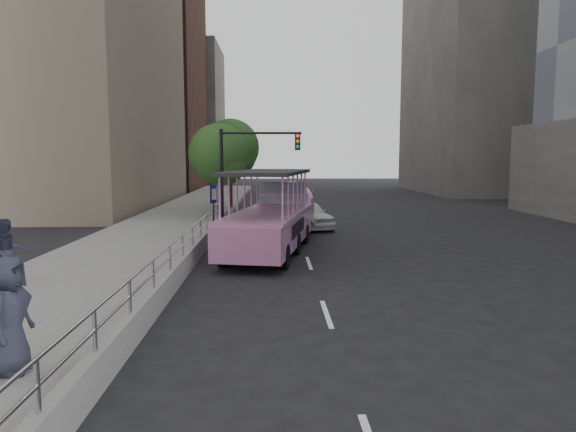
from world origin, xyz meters
name	(u,v)px	position (x,y,z in m)	size (l,w,h in m)	color
ground	(283,292)	(0.00, 0.00, 0.00)	(160.00, 160.00, 0.00)	black
sidewalk	(156,235)	(-5.75, 10.00, 0.15)	(5.50, 80.00, 0.30)	gray
kerb_wall	(183,262)	(-3.12, 2.00, 0.48)	(0.24, 30.00, 0.36)	gray
guardrail	(182,241)	(-3.12, 2.00, 1.14)	(0.07, 22.00, 0.71)	#BCBCC1
duck_boat	(274,220)	(-0.22, 6.92, 1.21)	(4.16, 10.05, 3.25)	black
car	(306,214)	(1.50, 13.11, 0.74)	(1.76, 4.37, 1.49)	white
pedestrian_mid	(8,251)	(-7.55, 0.10, 1.19)	(0.87, 0.68, 1.79)	#272939
pedestrian_far	(10,315)	(-4.47, -5.91, 1.25)	(0.93, 0.61, 1.90)	#272939
parking_sign	(214,205)	(-3.00, 9.52, 1.59)	(0.25, 0.52, 2.49)	black
traffic_signal	(245,163)	(-1.70, 12.50, 3.50)	(4.20, 0.32, 5.20)	black
street_tree_near	(220,156)	(-3.30, 15.93, 3.82)	(3.52, 3.52, 5.72)	#3B261B
street_tree_far	(232,150)	(-3.10, 21.93, 4.31)	(3.97, 3.97, 6.45)	#3B261B
midrise_brick	(121,78)	(-18.00, 48.00, 13.00)	(18.00, 16.00, 26.00)	brown
midrise_stone_a	(517,43)	(26.00, 42.00, 16.00)	(20.00, 20.00, 32.00)	gray
midrise_stone_b	(167,116)	(-16.00, 64.00, 10.00)	(16.00, 14.00, 20.00)	gray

